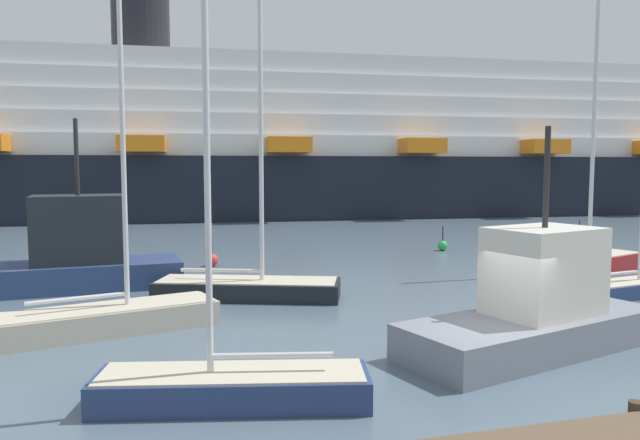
# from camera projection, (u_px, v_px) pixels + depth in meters

# --- Properties ---
(ground_plane) EXTENTS (600.00, 600.00, 0.00)m
(ground_plane) POSITION_uv_depth(u_px,v_px,m) (500.00, 365.00, 14.02)
(ground_plane) COLOR slate
(sailboat_0) EXTENTS (5.45, 2.57, 9.33)m
(sailboat_0) POSITION_uv_depth(u_px,v_px,m) (232.00, 381.00, 11.65)
(sailboat_0) COLOR navy
(sailboat_0) RESTS_ON ground_plane
(sailboat_2) EXTENTS (5.10, 2.11, 7.07)m
(sailboat_2) POSITION_uv_depth(u_px,v_px,m) (631.00, 286.00, 21.51)
(sailboat_2) COLOR navy
(sailboat_2) RESTS_ON ground_plane
(sailboat_3) EXTENTS (6.04, 3.12, 10.41)m
(sailboat_3) POSITION_uv_depth(u_px,v_px,m) (111.00, 314.00, 16.79)
(sailboat_3) COLOR #BCB29E
(sailboat_3) RESTS_ON ground_plane
(sailboat_4) EXTENTS (7.27, 4.01, 13.55)m
(sailboat_4) POSITION_uv_depth(u_px,v_px,m) (581.00, 260.00, 25.73)
(sailboat_4) COLOR maroon
(sailboat_4) RESTS_ON ground_plane
(sailboat_7) EXTENTS (6.66, 3.94, 12.01)m
(sailboat_7) POSITION_uv_depth(u_px,v_px,m) (248.00, 283.00, 21.11)
(sailboat_7) COLOR black
(sailboat_7) RESTS_ON ground_plane
(fishing_boat_0) EXTENTS (8.34, 3.57, 6.37)m
(fishing_boat_0) POSITION_uv_depth(u_px,v_px,m) (73.00, 255.00, 22.70)
(fishing_boat_0) COLOR navy
(fishing_boat_0) RESTS_ON ground_plane
(fishing_boat_1) EXTENTS (7.58, 4.39, 5.58)m
(fishing_boat_1) POSITION_uv_depth(u_px,v_px,m) (537.00, 307.00, 15.13)
(fishing_boat_1) COLOR gray
(fishing_boat_1) RESTS_ON ground_plane
(channel_buoy_0) EXTENTS (0.60, 0.60, 1.56)m
(channel_buoy_0) POSITION_uv_depth(u_px,v_px,m) (579.00, 242.00, 34.28)
(channel_buoy_0) COLOR green
(channel_buoy_0) RESTS_ON ground_plane
(channel_buoy_1) EXTENTS (0.55, 0.55, 1.32)m
(channel_buoy_1) POSITION_uv_depth(u_px,v_px,m) (443.00, 245.00, 33.11)
(channel_buoy_1) COLOR green
(channel_buoy_1) RESTS_ON ground_plane
(channel_buoy_2) EXTENTS (0.59, 0.59, 1.38)m
(channel_buoy_2) POSITION_uv_depth(u_px,v_px,m) (212.00, 260.00, 27.88)
(channel_buoy_2) COLOR red
(channel_buoy_2) RESTS_ON ground_plane
(cruise_ship) EXTENTS (100.49, 21.30, 19.45)m
(cruise_ship) POSITION_uv_depth(u_px,v_px,m) (336.00, 149.00, 58.07)
(cruise_ship) COLOR black
(cruise_ship) RESTS_ON ground_plane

